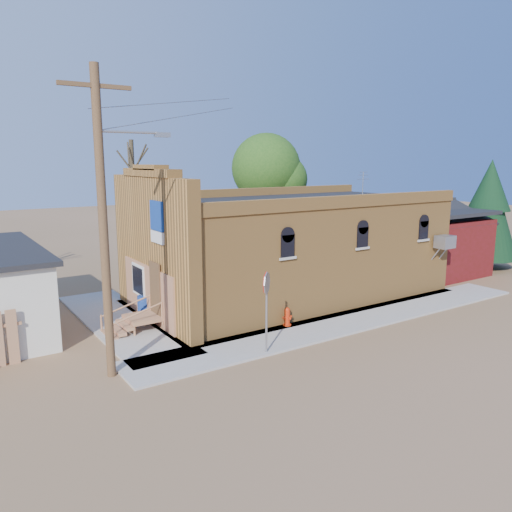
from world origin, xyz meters
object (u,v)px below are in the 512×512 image
brick_bar (287,248)px  fire_hydrant (287,317)px  stop_sign (267,291)px  utility_pole (105,218)px  trash_barrel (145,306)px

brick_bar → fire_hydrant: bearing=-126.6°
fire_hydrant → stop_sign: (-2.24, -1.80, 1.76)m
utility_pole → fire_hydrant: size_ratio=12.27×
utility_pole → fire_hydrant: 8.29m
stop_sign → trash_barrel: (-1.96, 5.91, -1.67)m
trash_barrel → brick_bar: bearing=-3.4°
fire_hydrant → stop_sign: size_ratio=0.27×
utility_pole → trash_barrel: bearing=58.9°
fire_hydrant → trash_barrel: (-4.20, 4.12, 0.09)m
utility_pole → trash_barrel: (2.84, 4.71, -4.24)m
utility_pole → trash_barrel: size_ratio=10.02×
brick_bar → trash_barrel: size_ratio=18.26×
brick_bar → trash_barrel: 7.19m
brick_bar → fire_hydrant: brick_bar is taller
stop_sign → trash_barrel: bearing=89.6°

